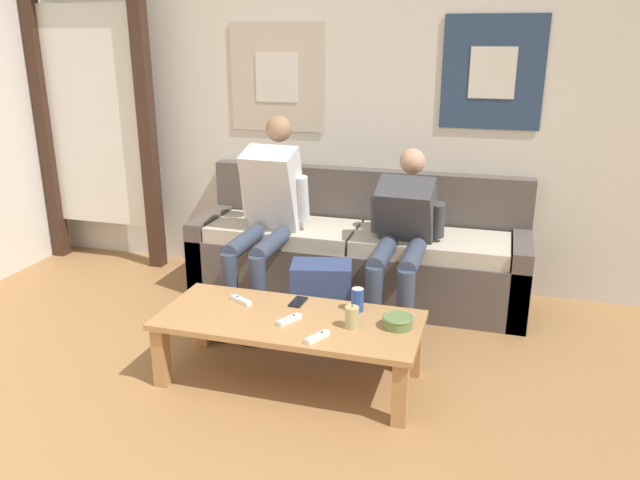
# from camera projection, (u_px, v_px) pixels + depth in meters

# --- Properties ---
(wall_back) EXTENTS (10.00, 0.07, 2.55)m
(wall_back) POSITION_uv_depth(u_px,v_px,m) (337.00, 103.00, 4.36)
(wall_back) COLOR silver
(wall_back) RESTS_ON ground_plane
(door_frame) EXTENTS (1.00, 0.10, 2.15)m
(door_frame) POSITION_uv_depth(u_px,v_px,m) (93.00, 109.00, 4.68)
(door_frame) COLOR #382319
(door_frame) RESTS_ON ground_plane
(couch) EXTENTS (2.26, 0.68, 0.84)m
(couch) POSITION_uv_depth(u_px,v_px,m) (358.00, 254.00, 4.29)
(couch) COLOR #564C47
(couch) RESTS_ON ground_plane
(coffee_table) EXTENTS (1.34, 0.58, 0.36)m
(coffee_table) POSITION_uv_depth(u_px,v_px,m) (289.00, 327.00, 3.19)
(coffee_table) COLOR #B27F4C
(coffee_table) RESTS_ON ground_plane
(person_seated_adult) EXTENTS (0.47, 0.94, 1.23)m
(person_seated_adult) POSITION_uv_depth(u_px,v_px,m) (267.00, 210.00, 4.00)
(person_seated_adult) COLOR #384256
(person_seated_adult) RESTS_ON ground_plane
(person_seated_teen) EXTENTS (0.47, 0.95, 1.05)m
(person_seated_teen) POSITION_uv_depth(u_px,v_px,m) (402.00, 234.00, 3.78)
(person_seated_teen) COLOR #384256
(person_seated_teen) RESTS_ON ground_plane
(backpack) EXTENTS (0.40, 0.33, 0.44)m
(backpack) POSITION_uv_depth(u_px,v_px,m) (321.00, 301.00, 3.73)
(backpack) COLOR navy
(backpack) RESTS_ON ground_plane
(ceramic_bowl) EXTENTS (0.15, 0.15, 0.06)m
(ceramic_bowl) POSITION_uv_depth(u_px,v_px,m) (398.00, 321.00, 3.06)
(ceramic_bowl) COLOR #607F47
(ceramic_bowl) RESTS_ON coffee_table
(pillar_candle) EXTENTS (0.07, 0.07, 0.12)m
(pillar_candle) POSITION_uv_depth(u_px,v_px,m) (352.00, 317.00, 3.05)
(pillar_candle) COLOR tan
(pillar_candle) RESTS_ON coffee_table
(drink_can_blue) EXTENTS (0.07, 0.07, 0.12)m
(drink_can_blue) POSITION_uv_depth(u_px,v_px,m) (358.00, 300.00, 3.24)
(drink_can_blue) COLOR #28479E
(drink_can_blue) RESTS_ON coffee_table
(game_controller_near_left) EXTENTS (0.10, 0.14, 0.03)m
(game_controller_near_left) POSITION_uv_depth(u_px,v_px,m) (289.00, 320.00, 3.12)
(game_controller_near_left) COLOR white
(game_controller_near_left) RESTS_ON coffee_table
(game_controller_near_right) EXTENTS (0.14, 0.10, 0.03)m
(game_controller_near_right) POSITION_uv_depth(u_px,v_px,m) (241.00, 300.00, 3.35)
(game_controller_near_right) COLOR white
(game_controller_near_right) RESTS_ON coffee_table
(game_controller_far_center) EXTENTS (0.10, 0.14, 0.03)m
(game_controller_far_center) POSITION_uv_depth(u_px,v_px,m) (317.00, 337.00, 2.94)
(game_controller_far_center) COLOR white
(game_controller_far_center) RESTS_ON coffee_table
(cell_phone) EXTENTS (0.07, 0.14, 0.01)m
(cell_phone) POSITION_uv_depth(u_px,v_px,m) (298.00, 302.00, 3.35)
(cell_phone) COLOR black
(cell_phone) RESTS_ON coffee_table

